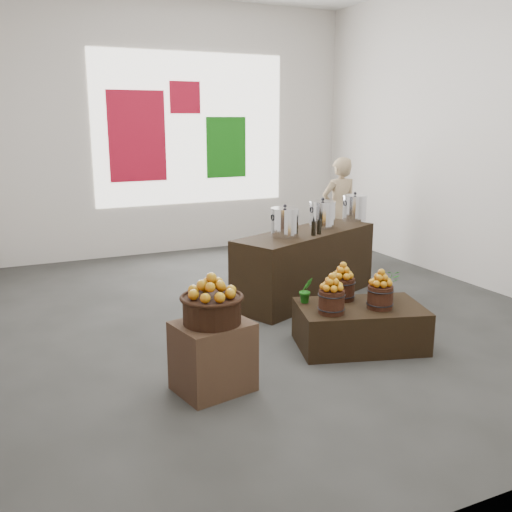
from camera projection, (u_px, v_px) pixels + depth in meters
name	position (u px, v px, depth m)	size (l,w,h in m)	color
ground	(269.00, 313.00, 6.54)	(7.00, 7.00, 0.00)	#393936
back_wall	(173.00, 130.00, 9.16)	(6.00, 0.04, 4.00)	beige
back_opening	(192.00, 129.00, 9.26)	(3.20, 0.02, 2.40)	white
deco_red_left	(137.00, 136.00, 8.91)	(0.90, 0.04, 1.40)	#AE0D25
deco_green_right	(226.00, 147.00, 9.57)	(0.70, 0.04, 1.00)	#146A10
deco_red_upper	(185.00, 97.00, 9.10)	(0.50, 0.04, 0.50)	#AE0D25
crate	(213.00, 356.00, 4.62)	(0.58, 0.48, 0.58)	brown
wicker_basket	(212.00, 310.00, 4.53)	(0.47, 0.47, 0.21)	black
apples_in_basket	(212.00, 286.00, 4.48)	(0.36, 0.36, 0.19)	#9A1904
display_table	(360.00, 326.00, 5.54)	(1.19, 0.73, 0.41)	black
apple_bucket_front_left	(331.00, 302.00, 5.26)	(0.24, 0.24, 0.22)	#3A1A0F
apples_in_bucket_front_left	(332.00, 282.00, 5.21)	(0.18, 0.18, 0.16)	#9A1904
apple_bucket_front_right	(380.00, 297.00, 5.40)	(0.24, 0.24, 0.22)	#3A1A0F
apples_in_bucket_front_right	(381.00, 278.00, 5.35)	(0.18, 0.18, 0.16)	#9A1904
apple_bucket_rear	(342.00, 289.00, 5.66)	(0.24, 0.24, 0.22)	#3A1A0F
apples_in_bucket_rear	(343.00, 270.00, 5.62)	(0.18, 0.18, 0.16)	#9A1904
herb_garnish_right	(385.00, 284.00, 5.70)	(0.27, 0.23, 0.30)	#1B6B16
herb_garnish_left	(306.00, 290.00, 5.56)	(0.14, 0.11, 0.25)	#1B6B16
counter	(306.00, 265.00, 6.99)	(2.05, 0.65, 0.84)	black
stock_pot_left	(285.00, 223.00, 6.55)	(0.32, 0.32, 0.32)	silver
stock_pot_center	(322.00, 215.00, 7.10)	(0.32, 0.32, 0.32)	silver
stock_pot_right	(355.00, 208.00, 7.64)	(0.32, 0.32, 0.32)	silver
oil_cruets	(321.00, 224.00, 6.73)	(0.15, 0.06, 0.23)	black
shopper	(339.00, 210.00, 8.72)	(0.59, 0.39, 1.61)	#9E8461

